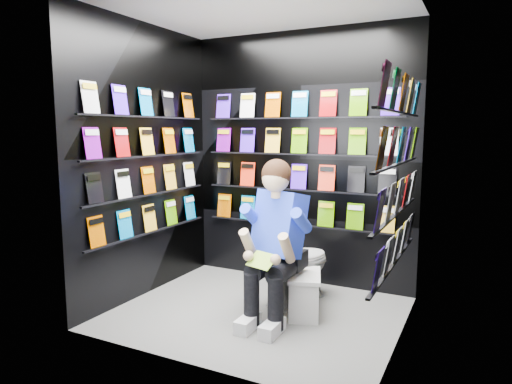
% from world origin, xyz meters
% --- Properties ---
extents(floor, '(2.40, 2.40, 0.00)m').
position_xyz_m(floor, '(0.00, 0.00, 0.00)').
color(floor, slate).
rests_on(floor, ground).
extents(ceiling, '(2.40, 2.40, 0.00)m').
position_xyz_m(ceiling, '(0.00, 0.00, 2.60)').
color(ceiling, white).
rests_on(ceiling, floor).
extents(wall_back, '(2.40, 0.04, 2.60)m').
position_xyz_m(wall_back, '(0.00, 1.00, 1.30)').
color(wall_back, black).
rests_on(wall_back, floor).
extents(wall_front, '(2.40, 0.04, 2.60)m').
position_xyz_m(wall_front, '(0.00, -1.00, 1.30)').
color(wall_front, black).
rests_on(wall_front, floor).
extents(wall_left, '(0.04, 2.00, 2.60)m').
position_xyz_m(wall_left, '(-1.20, 0.00, 1.30)').
color(wall_left, black).
rests_on(wall_left, floor).
extents(wall_right, '(0.04, 2.00, 2.60)m').
position_xyz_m(wall_right, '(1.20, 0.00, 1.30)').
color(wall_right, black).
rests_on(wall_right, floor).
extents(comics_back, '(2.10, 0.06, 1.37)m').
position_xyz_m(comics_back, '(0.00, 0.97, 1.31)').
color(comics_back, '#BA5200').
rests_on(comics_back, wall_back).
extents(comics_left, '(0.06, 1.70, 1.37)m').
position_xyz_m(comics_left, '(-1.17, 0.00, 1.31)').
color(comics_left, '#BA5200').
rests_on(comics_left, wall_left).
extents(comics_right, '(0.06, 1.70, 1.37)m').
position_xyz_m(comics_right, '(1.17, 0.00, 1.31)').
color(comics_right, '#BA5200').
rests_on(comics_right, wall_right).
extents(toilet, '(0.62, 0.84, 0.73)m').
position_xyz_m(toilet, '(0.19, 0.43, 0.37)').
color(toilet, white).
rests_on(toilet, floor).
extents(longbox, '(0.38, 0.50, 0.34)m').
position_xyz_m(longbox, '(0.38, 0.16, 0.17)').
color(longbox, white).
rests_on(longbox, floor).
extents(longbox_lid, '(0.41, 0.53, 0.03)m').
position_xyz_m(longbox_lid, '(0.38, 0.16, 0.35)').
color(longbox_lid, white).
rests_on(longbox_lid, longbox).
extents(reader, '(0.77, 0.94, 1.50)m').
position_xyz_m(reader, '(0.19, 0.05, 0.80)').
color(reader, blue).
rests_on(reader, toilet).
extents(held_comic, '(0.27, 0.20, 0.10)m').
position_xyz_m(held_comic, '(0.19, -0.30, 0.58)').
color(held_comic, green).
rests_on(held_comic, reader).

